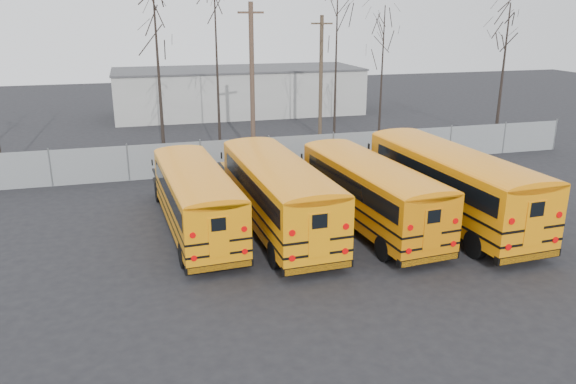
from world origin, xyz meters
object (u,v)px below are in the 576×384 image
object	(u,v)px
utility_pole_left	(252,79)
bus_c	(368,187)
bus_a	(195,194)
utility_pole_right	(321,76)
bus_b	(276,188)
bus_d	(448,178)

from	to	relation	value
utility_pole_left	bus_c	bearing A→B (deg)	-93.24
bus_a	utility_pole_right	xyz separation A→B (m)	(11.30, 17.15, 2.79)
bus_a	bus_c	xyz separation A→B (m)	(7.25, -1.28, 0.07)
bus_c	utility_pole_right	xyz separation A→B (m)	(4.05, 18.43, 2.72)
bus_b	utility_pole_right	bearing A→B (deg)	63.49
bus_a	utility_pole_left	xyz separation A→B (m)	(5.20, 12.72, 3.20)
bus_a	bus_b	bearing A→B (deg)	-14.73
utility_pole_left	bus_a	bearing A→B (deg)	-123.81
bus_b	utility_pole_right	distance (m)	19.69
bus_b	utility_pole_left	bearing A→B (deg)	79.65
bus_c	utility_pole_left	distance (m)	14.49
bus_d	bus_b	bearing A→B (deg)	169.70
bus_a	bus_b	xyz separation A→B (m)	(3.34, -0.67, 0.15)
bus_a	bus_d	size ratio (longest dim) A/B	0.87
bus_c	bus_d	world-z (taller)	bus_d
bus_c	utility_pole_left	xyz separation A→B (m)	(-2.05, 14.00, 3.13)
bus_c	bus_d	xyz separation A→B (m)	(3.65, -0.33, 0.19)
bus_d	utility_pole_right	distance (m)	18.94
bus_a	bus_d	world-z (taller)	bus_d
bus_c	utility_pole_left	size ratio (longest dim) A/B	1.15
bus_a	bus_b	world-z (taller)	bus_b
bus_d	utility_pole_right	xyz separation A→B (m)	(0.40, 18.76, 2.53)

